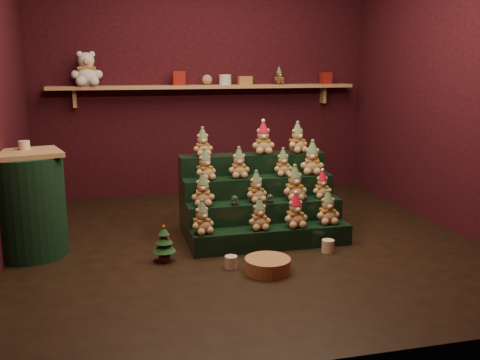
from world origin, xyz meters
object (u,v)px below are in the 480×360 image
object	(u,v)px
riser_tier_front	(272,238)
mug_left	(231,262)
side_table	(27,204)
brown_bear	(279,76)
mug_right	(328,246)
white_bear	(86,64)
wicker_basket	(268,265)
snow_globe_b	(270,198)
snow_globe_a	(235,200)
mini_christmas_tree	(164,243)
snow_globe_c	(304,196)

from	to	relation	value
riser_tier_front	mug_left	xyz separation A→B (m)	(-0.45, -0.38, -0.04)
side_table	brown_bear	world-z (taller)	brown_bear
mug_left	mug_right	bearing A→B (deg)	10.37
white_bear	mug_right	bearing A→B (deg)	-51.46
wicker_basket	side_table	bearing A→B (deg)	154.63
mug_right	wicker_basket	bearing A→B (deg)	-153.86
mug_right	snow_globe_b	bearing A→B (deg)	136.73
snow_globe_a	mug_right	world-z (taller)	snow_globe_a
mug_left	white_bear	xyz separation A→B (m)	(-1.07, 2.42, 1.51)
snow_globe_a	mini_christmas_tree	world-z (taller)	snow_globe_a
mug_right	brown_bear	bearing A→B (deg)	82.98
snow_globe_a	snow_globe_c	bearing A→B (deg)	0.00
side_table	mug_left	distance (m)	1.75
snow_globe_a	wicker_basket	bearing A→B (deg)	-82.03
snow_globe_c	snow_globe_b	bearing A→B (deg)	-180.00
snow_globe_a	side_table	bearing A→B (deg)	174.23
riser_tier_front	brown_bear	bearing A→B (deg)	70.92
snow_globe_c	mug_right	xyz separation A→B (m)	(0.09, -0.38, -0.35)
snow_globe_a	wicker_basket	size ratio (longest dim) A/B	0.25
snow_globe_b	mug_right	bearing A→B (deg)	-43.27
snow_globe_a	white_bear	world-z (taller)	white_bear
mini_christmas_tree	mug_right	distance (m)	1.37
snow_globe_b	mini_christmas_tree	distance (m)	1.03
snow_globe_a	snow_globe_b	world-z (taller)	snow_globe_a
mug_left	brown_bear	distance (m)	3.01
brown_bear	mini_christmas_tree	bearing A→B (deg)	-142.65
snow_globe_c	wicker_basket	world-z (taller)	snow_globe_c
mug_left	brown_bear	bearing A→B (deg)	64.46
snow_globe_c	mug_left	distance (m)	1.02
snow_globe_c	mini_christmas_tree	xyz separation A→B (m)	(-1.28, -0.26, -0.25)
snow_globe_a	mug_right	xyz separation A→B (m)	(0.72, -0.38, -0.35)
snow_globe_a	mini_christmas_tree	size ratio (longest dim) A/B	0.27
mug_left	white_bear	world-z (taller)	white_bear
mini_christmas_tree	mug_right	xyz separation A→B (m)	(1.37, -0.12, -0.10)
wicker_basket	brown_bear	xyz separation A→B (m)	(0.90, 2.57, 1.36)
snow_globe_c	white_bear	xyz separation A→B (m)	(-1.86, 1.88, 1.16)
riser_tier_front	mug_right	world-z (taller)	riser_tier_front
snow_globe_b	white_bear	size ratio (longest dim) A/B	0.17
brown_bear	snow_globe_c	bearing A→B (deg)	-116.09
side_table	white_bear	distance (m)	2.10
snow_globe_a	side_table	world-z (taller)	side_table
snow_globe_c	white_bear	bearing A→B (deg)	134.73
mug_left	brown_bear	size ratio (longest dim) A/B	0.50
snow_globe_b	mug_left	bearing A→B (deg)	-131.66
white_bear	snow_globe_c	bearing A→B (deg)	-47.55
mug_left	riser_tier_front	bearing A→B (deg)	39.98
snow_globe_c	mini_christmas_tree	distance (m)	1.33
snow_globe_a	mug_left	distance (m)	0.66
snow_globe_a	brown_bear	bearing A→B (deg)	62.06
riser_tier_front	snow_globe_b	world-z (taller)	snow_globe_b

